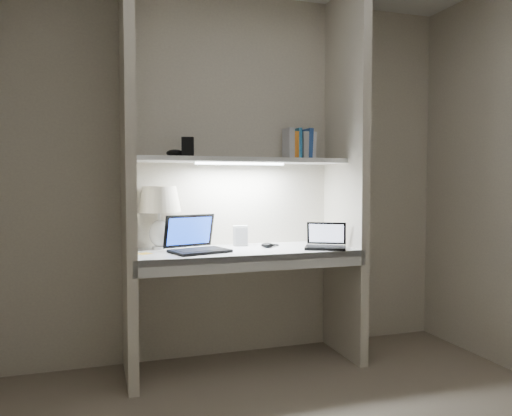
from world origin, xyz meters
name	(u,v)px	position (x,y,z in m)	size (l,w,h in m)	color
back_wall	(233,176)	(0.00, 1.50, 1.25)	(3.20, 0.01, 2.50)	#BEB3A2
alcove_panel_left	(128,175)	(-0.73, 1.23, 1.25)	(0.06, 0.55, 2.50)	#BEB3A2
alcove_panel_right	(346,176)	(0.73, 1.23, 1.25)	(0.06, 0.55, 2.50)	#BEB3A2
desk	(245,252)	(0.00, 1.23, 0.75)	(1.40, 0.55, 0.04)	white
desk_apron	(257,263)	(0.00, 0.96, 0.72)	(1.46, 0.03, 0.10)	silver
shelf	(240,160)	(0.00, 1.32, 1.35)	(1.40, 0.36, 0.03)	silver
strip_light	(240,164)	(0.00, 1.32, 1.33)	(0.60, 0.04, 0.01)	white
table_lamp	(160,207)	(-0.52, 1.40, 1.05)	(0.28, 0.28, 0.41)	white
laptop_main	(196,243)	(-0.32, 1.22, 0.82)	(0.41, 0.38, 0.23)	black
laptop_netbook	(326,242)	(0.52, 1.10, 0.81)	(0.34, 0.32, 0.17)	black
speaker	(240,236)	(0.02, 1.40, 0.84)	(0.10, 0.07, 0.14)	silver
mouse	(267,245)	(0.17, 1.25, 0.79)	(0.09, 0.06, 0.03)	black
cable_coil	(273,245)	(0.23, 1.33, 0.78)	(0.09, 0.09, 0.01)	black
sticky_note	(144,254)	(-0.64, 1.22, 0.77)	(0.07, 0.07, 0.00)	gold
book_row	(299,145)	(0.45, 1.41, 1.47)	(0.20, 0.14, 0.22)	silver
shelf_box	(188,147)	(-0.35, 1.33, 1.43)	(0.07, 0.05, 0.13)	black
shelf_gadget	(175,153)	(-0.42, 1.37, 1.39)	(0.12, 0.08, 0.05)	black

